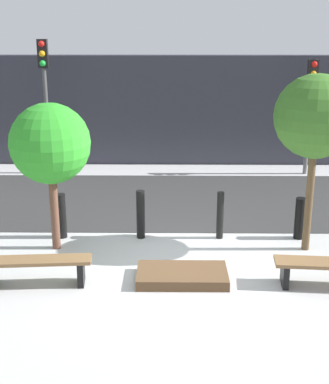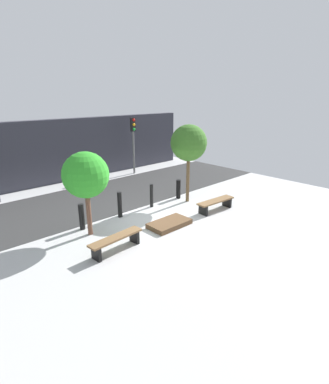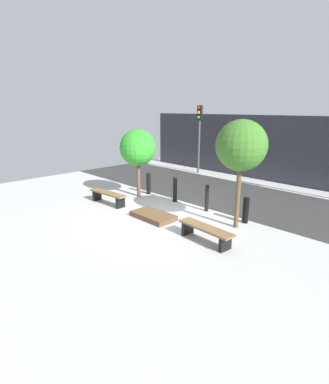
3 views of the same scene
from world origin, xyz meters
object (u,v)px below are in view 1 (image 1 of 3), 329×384
Objects in this scene: bollard_center at (220,215)px; traffic_light_west at (45,83)px; tree_behind_right_bench at (316,117)px; bollard_far_left at (61,216)px; bollard_left at (141,214)px; bollard_right at (300,218)px; traffic_light_mid_west at (311,96)px; bench_left at (37,266)px; bench_right at (329,268)px; tree_behind_left_bench at (50,144)px; planter_bed at (182,275)px.

traffic_light_west reaches higher than bollard_center.
tree_behind_right_bench is 3.43× the size of bollard_center.
bollard_center is (3.23, 0.00, 0.03)m from bollard_far_left.
traffic_light_west reaches higher than bollard_left.
traffic_light_mid_west is (1.33, 5.00, 1.85)m from bollard_right.
bollard_far_left reaches higher than bench_left.
tree_behind_right_bench reaches higher than bench_right.
bench_left is 5.57m from tree_behind_right_bench.
bench_right is 1.80× the size of bollard_left.
tree_behind_left_bench is at bearing -161.08° from bollard_left.
traffic_light_west is (-1.32, 7.12, 2.29)m from bench_left.
bench_right is 0.54× the size of tree_behind_right_bench.
bench_right is 2.45m from planter_bed.
bollard_far_left is at bearing 160.86° from bench_right.
bollard_far_left is (0.01, 2.12, 0.12)m from bench_left.
bench_left is 2.33m from tree_behind_left_bench.
tree_behind_left_bench is 3.29× the size of bollard_right.
traffic_light_mid_west is (6.17, 5.00, 1.81)m from bollard_far_left.
bollard_far_left is at bearing 89.16° from tree_behind_left_bench.
bollard_far_left reaches higher than bollard_right.
tree_behind_right_bench is 5.32m from bollard_far_left.
traffic_light_mid_west is at bearing 61.53° from planter_bed.
traffic_light_west is (-6.17, 5.00, 2.20)m from bollard_right.
bollard_center is (3.24, 2.12, 0.15)m from bench_left.
traffic_light_mid_west reaches higher than bollard_right.
bollard_right is (4.84, 0.00, -0.03)m from bollard_far_left.
tree_behind_left_bench reaches higher than bench_left.
traffic_light_mid_west is at bearing 39.02° from bollard_far_left.
bench_right is 9.71m from traffic_light_west.
bench_left is 1.98× the size of bollard_far_left.
traffic_light_west is at bearing 120.48° from bollard_left.
bollard_center is (-1.62, 0.56, -2.09)m from tree_behind_right_bench.
bench_right is 2.11× the size of bollard_right.
tree_behind_left_bench reaches higher than bollard_far_left.
traffic_light_west reaches higher than tree_behind_right_bench.
bench_right is at bearing -17.83° from tree_behind_left_bench.
bollard_center is 1.14× the size of bollard_right.
bollard_left is 3.23m from bollard_right.
bollard_right is 8.25m from traffic_light_west.
bench_left is 2.12m from bollard_far_left.
planter_bed is 3.11m from bollard_right.
traffic_light_mid_west reaches higher than tree_behind_left_bench.
tree_behind_right_bench is 8.32m from traffic_light_west.
tree_behind_right_bench is (4.86, 1.56, 2.24)m from bench_left.
traffic_light_mid_west reaches higher than bench_left.
planter_bed is (-2.43, 0.20, -0.24)m from bench_right.
tree_behind_right_bench reaches higher than bollard_far_left.
bollard_left is 6.18m from traffic_light_west.
bollard_far_left is (0.01, 0.56, -1.61)m from tree_behind_left_bench.
planter_bed is 1.53× the size of bollard_left.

